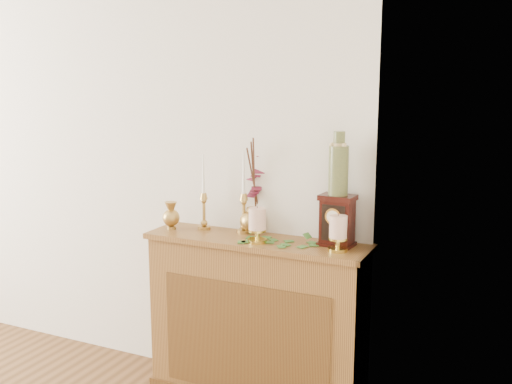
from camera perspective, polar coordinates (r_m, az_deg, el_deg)
The scene contains 10 objects.
console_shelf at distance 3.39m, azimuth 0.01°, elevation -12.54°, with size 1.24×0.34×0.93m.
candlestick_left at distance 3.42m, azimuth -4.99°, elevation -1.24°, with size 0.07×0.07×0.43m.
candlestick_center at distance 3.32m, azimuth -1.17°, elevation -1.40°, with size 0.08×0.08×0.46m.
bud_vase at distance 3.45m, azimuth -8.09°, elevation -2.25°, with size 0.10×0.10×0.16m.
ginger_jar at distance 3.34m, azimuth -0.04°, elevation 0.28°, with size 0.22×0.24×0.54m.
pillar_candle_left at distance 3.13m, azimuth 0.13°, elevation -3.01°, with size 0.10×0.10×0.20m.
pillar_candle_right at distance 3.00m, azimuth 7.83°, elevation -3.74°, with size 0.10×0.10×0.19m.
ivy_garland at distance 3.14m, azimuth 2.12°, elevation -4.73°, with size 0.46×0.21×0.08m.
mantel_clock at distance 3.10m, azimuth 7.72°, elevation -2.74°, with size 0.19×0.14×0.27m.
ceramic_vase at distance 3.05m, azimuth 7.87°, elevation 2.40°, with size 0.10×0.10×0.32m.
Camera 1 is at (2.73, -0.72, 1.77)m, focal length 42.00 mm.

